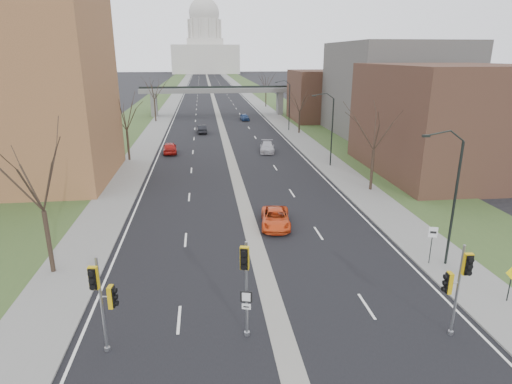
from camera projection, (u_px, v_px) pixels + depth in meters
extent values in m
plane|color=black|center=(282.00, 337.00, 20.59)|extent=(700.00, 700.00, 0.00)
cube|color=black|center=(211.00, 91.00, 162.35)|extent=(20.00, 600.00, 0.01)
cube|color=gray|center=(211.00, 91.00, 162.35)|extent=(1.20, 600.00, 0.02)
cube|color=gray|center=(243.00, 90.00, 163.73)|extent=(4.00, 600.00, 0.12)
cube|color=gray|center=(179.00, 91.00, 160.94)|extent=(4.00, 600.00, 0.12)
cube|color=#304720|center=(258.00, 90.00, 164.43)|extent=(8.00, 600.00, 0.10)
cube|color=#304720|center=(163.00, 91.00, 160.25)|extent=(8.00, 600.00, 0.10)
cube|color=#4B2E23|center=(449.00, 120.00, 48.01)|extent=(16.00, 20.00, 12.00)
cube|color=#585651|center=(393.00, 90.00, 70.70)|extent=(18.00, 22.00, 15.00)
cube|color=#4B2E23|center=(327.00, 96.00, 87.77)|extent=(14.00, 14.00, 10.00)
cube|color=slate|center=(154.00, 105.00, 93.81)|extent=(1.20, 2.50, 5.00)
cube|color=slate|center=(280.00, 103.00, 97.06)|extent=(1.20, 2.50, 5.00)
cube|color=slate|center=(218.00, 90.00, 94.52)|extent=(34.00, 3.00, 1.00)
cube|color=black|center=(218.00, 87.00, 94.30)|extent=(34.00, 0.15, 0.50)
cube|color=#BBB7AB|center=(206.00, 59.00, 319.96)|extent=(48.00, 42.00, 20.00)
cube|color=#BBB7AB|center=(205.00, 42.00, 316.30)|extent=(26.00, 26.00, 5.00)
cylinder|color=#BBB7AB|center=(205.00, 29.00, 313.55)|extent=(22.00, 22.00, 14.00)
sphere|color=#BBB7AB|center=(204.00, 13.00, 310.19)|extent=(22.00, 22.00, 22.00)
cylinder|color=black|center=(454.00, 205.00, 26.37)|extent=(0.16, 0.16, 8.00)
cube|color=black|center=(427.00, 136.00, 24.78)|extent=(0.45, 0.18, 0.14)
cylinder|color=black|center=(332.00, 133.00, 50.95)|extent=(0.16, 0.16, 8.00)
cube|color=black|center=(315.00, 96.00, 49.35)|extent=(0.45, 0.18, 0.14)
cylinder|color=black|center=(289.00, 107.00, 75.52)|extent=(0.16, 0.16, 8.00)
cube|color=black|center=(277.00, 82.00, 73.92)|extent=(0.45, 0.18, 0.14)
cylinder|color=#382B21|center=(49.00, 242.00, 25.99)|extent=(0.28, 0.28, 4.00)
cylinder|color=#382B21|center=(128.00, 145.00, 54.38)|extent=(0.28, 0.28, 3.75)
cylinder|color=#382B21|center=(155.00, 111.00, 86.44)|extent=(0.28, 0.28, 4.25)
cylinder|color=#382B21|center=(372.00, 170.00, 42.24)|extent=(0.28, 0.28, 4.00)
cylinder|color=#382B21|center=(299.00, 123.00, 73.51)|extent=(0.28, 0.28, 3.50)
cylinder|color=#382B21|center=(266.00, 98.00, 111.20)|extent=(0.28, 0.28, 4.25)
cylinder|color=gray|center=(102.00, 306.00, 18.92)|extent=(0.13, 0.13, 4.73)
cylinder|color=gray|center=(107.00, 349.00, 19.61)|extent=(0.25, 0.25, 0.18)
cube|color=#C0990B|center=(94.00, 278.00, 17.98)|extent=(0.43, 0.42, 1.05)
cube|color=#C0990B|center=(111.00, 297.00, 18.77)|extent=(0.42, 0.43, 1.05)
cylinder|color=gray|center=(247.00, 290.00, 19.96)|extent=(0.13, 0.13, 4.94)
cylinder|color=gray|center=(247.00, 333.00, 20.69)|extent=(0.27, 0.27, 0.19)
cube|color=#C0990B|center=(245.00, 258.00, 18.93)|extent=(0.48, 0.47, 1.09)
cube|color=black|center=(247.00, 296.00, 20.05)|extent=(0.56, 0.18, 0.57)
cube|color=silver|center=(247.00, 305.00, 20.21)|extent=(0.42, 0.15, 0.29)
cylinder|color=gray|center=(457.00, 291.00, 20.06)|extent=(0.13, 0.13, 4.75)
cylinder|color=gray|center=(450.00, 332.00, 20.76)|extent=(0.26, 0.26, 0.18)
cube|color=#C0990B|center=(468.00, 264.00, 19.13)|extent=(0.41, 0.40, 1.05)
cube|color=#C0990B|center=(449.00, 283.00, 19.91)|extent=(0.40, 0.41, 1.05)
cylinder|color=black|center=(431.00, 248.00, 27.30)|extent=(0.06, 0.06, 2.17)
cube|color=silver|center=(433.00, 232.00, 26.96)|extent=(0.53, 0.18, 0.69)
cylinder|color=black|center=(509.00, 286.00, 23.15)|extent=(0.07, 0.07, 1.75)
cube|color=yellow|center=(512.00, 272.00, 22.88)|extent=(0.85, 0.07, 0.85)
imported|color=#AA1813|center=(170.00, 148.00, 58.83)|extent=(2.18, 4.71, 1.56)
imported|color=black|center=(202.00, 129.00, 74.23)|extent=(1.83, 4.41, 1.42)
imported|color=#DB4617|center=(276.00, 218.00, 33.75)|extent=(2.79, 5.02, 1.33)
imported|color=#A8A7AE|center=(267.00, 147.00, 59.71)|extent=(2.60, 5.04, 1.40)
imported|color=navy|center=(245.00, 117.00, 88.69)|extent=(1.90, 4.07, 1.35)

